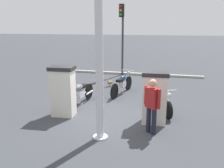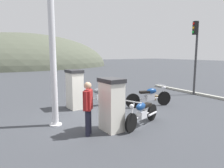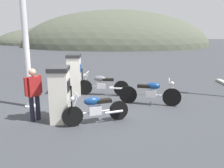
{
  "view_description": "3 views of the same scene",
  "coord_description": "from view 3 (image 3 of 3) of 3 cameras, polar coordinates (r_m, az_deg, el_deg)",
  "views": [
    {
      "loc": [
        -7.44,
        -1.69,
        2.98
      ],
      "look_at": [
        0.6,
        0.06,
        0.91
      ],
      "focal_mm": 38.28,
      "sensor_mm": 36.0,
      "label": 1
    },
    {
      "loc": [
        -3.59,
        -6.63,
        2.36
      ],
      "look_at": [
        0.88,
        0.57,
        1.08
      ],
      "focal_mm": 32.94,
      "sensor_mm": 36.0,
      "label": 2
    },
    {
      "loc": [
        1.01,
        -8.17,
        2.64
      ],
      "look_at": [
        1.11,
        -0.32,
        0.84
      ],
      "focal_mm": 38.36,
      "sensor_mm": 36.0,
      "label": 3
    }
  ],
  "objects": [
    {
      "name": "fuel_pump_near",
      "position": [
        7.07,
        -12.32,
        -2.32
      ],
      "size": [
        0.61,
        0.8,
        1.61
      ],
      "color": "silver",
      "rests_on": "ground"
    },
    {
      "name": "distant_hill_secondary",
      "position": [
        39.32,
        0.75,
        9.03
      ],
      "size": [
        29.76,
        19.94,
        11.35
      ],
      "color": "#4C5142",
      "rests_on": "ground"
    },
    {
      "name": "distant_hill_main",
      "position": [
        49.51,
        -12.27,
        9.54
      ],
      "size": [
        24.7,
        19.6,
        6.49
      ],
      "color": "#4C5142",
      "rests_on": "ground"
    },
    {
      "name": "wandering_duck",
      "position": [
        9.68,
        15.03,
        -2.15
      ],
      "size": [
        0.39,
        0.33,
        0.42
      ],
      "color": "#847051",
      "rests_on": "ground"
    },
    {
      "name": "ground_plane",
      "position": [
        8.64,
        -7.45,
        -5.0
      ],
      "size": [
        120.0,
        120.0,
        0.0
      ],
      "primitive_type": "plane",
      "color": "#383A3F"
    },
    {
      "name": "motorcycle_near_pump",
      "position": [
        6.84,
        -3.98,
        -5.87
      ],
      "size": [
        1.86,
        0.85,
        0.93
      ],
      "color": "black",
      "rests_on": "ground"
    },
    {
      "name": "motorcycle_far_pump",
      "position": [
        9.72,
        -2.38,
        -0.05
      ],
      "size": [
        2.13,
        0.61,
        0.95
      ],
      "color": "black",
      "rests_on": "ground"
    },
    {
      "name": "canopy_support_pole",
      "position": [
        8.5,
        -19.9,
        9.83
      ],
      "size": [
        0.4,
        0.4,
        4.75
      ],
      "color": "silver",
      "rests_on": "ground"
    },
    {
      "name": "motorcycle_extra",
      "position": [
        8.59,
        9.18,
        -1.92
      ],
      "size": [
        2.15,
        0.77,
        0.96
      ],
      "color": "black",
      "rests_on": "ground"
    },
    {
      "name": "fuel_pump_far",
      "position": [
        9.92,
        -8.97,
        2.31
      ],
      "size": [
        0.62,
        0.81,
        1.66
      ],
      "color": "silver",
      "rests_on": "ground"
    },
    {
      "name": "attendant_person",
      "position": [
        7.28,
        -18.16,
        -1.71
      ],
      "size": [
        0.44,
        0.49,
        1.55
      ],
      "color": "#1E1E2D",
      "rests_on": "ground"
    }
  ]
}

